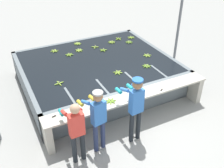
{
  "coord_description": "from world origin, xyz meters",
  "views": [
    {
      "loc": [
        -2.89,
        -4.4,
        4.64
      ],
      "look_at": [
        0.0,
        1.3,
        0.58
      ],
      "focal_mm": 42.0,
      "sensor_mm": 36.0,
      "label": 1
    }
  ],
  "objects_px": {
    "banana_bunch_ledge_0": "(111,101)",
    "banana_bunch_floating_8": "(118,72)",
    "banana_bunch_floating_11": "(118,39)",
    "banana_bunch_floating_10": "(147,66)",
    "banana_bunch_floating_1": "(69,55)",
    "knife_0": "(162,89)",
    "banana_bunch_floating_6": "(78,44)",
    "banana_bunch_floating_9": "(95,47)",
    "worker_0": "(76,128)",
    "knife_1": "(57,115)",
    "worker_2": "(135,104)",
    "banana_bunch_floating_5": "(147,55)",
    "banana_bunch_floating_2": "(103,50)",
    "worker_1": "(98,116)",
    "banana_bunch_floating_12": "(59,83)",
    "banana_bunch_floating_3": "(131,37)",
    "support_post_right": "(179,22)",
    "banana_bunch_floating_0": "(129,42)",
    "banana_bunch_floating_13": "(54,51)",
    "banana_bunch_floating_4": "(79,50)",
    "banana_bunch_floating_7": "(112,42)"
  },
  "relations": [
    {
      "from": "banana_bunch_floating_2",
      "to": "banana_bunch_floating_11",
      "type": "xyz_separation_m",
      "value": [
        0.92,
        0.63,
        0.0
      ]
    },
    {
      "from": "banana_bunch_floating_0",
      "to": "banana_bunch_floating_2",
      "type": "height_order",
      "value": "same"
    },
    {
      "from": "banana_bunch_floating_2",
      "to": "banana_bunch_floating_9",
      "type": "bearing_deg",
      "value": 111.9
    },
    {
      "from": "banana_bunch_floating_2",
      "to": "banana_bunch_floating_13",
      "type": "xyz_separation_m",
      "value": [
        -1.5,
        0.69,
        -0.0
      ]
    },
    {
      "from": "worker_0",
      "to": "banana_bunch_floating_2",
      "type": "height_order",
      "value": "worker_0"
    },
    {
      "from": "worker_1",
      "to": "banana_bunch_floating_12",
      "type": "bearing_deg",
      "value": 99.36
    },
    {
      "from": "banana_bunch_floating_12",
      "to": "banana_bunch_floating_11",
      "type": "bearing_deg",
      "value": 34.64
    },
    {
      "from": "worker_0",
      "to": "banana_bunch_floating_7",
      "type": "bearing_deg",
      "value": 54.09
    },
    {
      "from": "banana_bunch_floating_6",
      "to": "worker_2",
      "type": "bearing_deg",
      "value": -92.48
    },
    {
      "from": "banana_bunch_floating_7",
      "to": "banana_bunch_floating_11",
      "type": "bearing_deg",
      "value": 23.79
    },
    {
      "from": "banana_bunch_floating_9",
      "to": "support_post_right",
      "type": "relative_size",
      "value": 0.08
    },
    {
      "from": "banana_bunch_floating_3",
      "to": "banana_bunch_floating_10",
      "type": "bearing_deg",
      "value": -108.4
    },
    {
      "from": "banana_bunch_floating_1",
      "to": "knife_0",
      "type": "distance_m",
      "value": 3.4
    },
    {
      "from": "banana_bunch_floating_11",
      "to": "banana_bunch_floating_10",
      "type": "bearing_deg",
      "value": -95.94
    },
    {
      "from": "knife_0",
      "to": "support_post_right",
      "type": "relative_size",
      "value": 0.1
    },
    {
      "from": "banana_bunch_ledge_0",
      "to": "banana_bunch_floating_3",
      "type": "bearing_deg",
      "value": 52.63
    },
    {
      "from": "banana_bunch_floating_2",
      "to": "banana_bunch_floating_6",
      "type": "distance_m",
      "value": 1.08
    },
    {
      "from": "banana_bunch_floating_3",
      "to": "knife_1",
      "type": "relative_size",
      "value": 0.81
    },
    {
      "from": "banana_bunch_floating_0",
      "to": "banana_bunch_floating_3",
      "type": "distance_m",
      "value": 0.44
    },
    {
      "from": "banana_bunch_floating_6",
      "to": "banana_bunch_floating_9",
      "type": "height_order",
      "value": "same"
    },
    {
      "from": "banana_bunch_floating_6",
      "to": "banana_bunch_floating_12",
      "type": "distance_m",
      "value": 2.67
    },
    {
      "from": "banana_bunch_floating_9",
      "to": "banana_bunch_floating_2",
      "type": "bearing_deg",
      "value": -68.1
    },
    {
      "from": "worker_1",
      "to": "banana_bunch_floating_2",
      "type": "relative_size",
      "value": 5.83
    },
    {
      "from": "banana_bunch_floating_5",
      "to": "knife_0",
      "type": "height_order",
      "value": "banana_bunch_floating_5"
    },
    {
      "from": "worker_0",
      "to": "banana_bunch_floating_8",
      "type": "xyz_separation_m",
      "value": [
        1.94,
        1.78,
        -0.08
      ]
    },
    {
      "from": "banana_bunch_ledge_0",
      "to": "banana_bunch_floating_8",
      "type": "bearing_deg",
      "value": 54.99
    },
    {
      "from": "banana_bunch_floating_2",
      "to": "knife_0",
      "type": "height_order",
      "value": "banana_bunch_floating_2"
    },
    {
      "from": "banana_bunch_floating_2",
      "to": "support_post_right",
      "type": "height_order",
      "value": "support_post_right"
    },
    {
      "from": "banana_bunch_floating_8",
      "to": "banana_bunch_floating_0",
      "type": "bearing_deg",
      "value": 51.56
    },
    {
      "from": "banana_bunch_floating_3",
      "to": "banana_bunch_floating_10",
      "type": "xyz_separation_m",
      "value": [
        -0.72,
        -2.15,
        -0.0
      ]
    },
    {
      "from": "banana_bunch_floating_8",
      "to": "banana_bunch_floating_2",
      "type": "bearing_deg",
      "value": 80.14
    },
    {
      "from": "worker_2",
      "to": "banana_bunch_ledge_0",
      "type": "distance_m",
      "value": 0.73
    },
    {
      "from": "banana_bunch_floating_6",
      "to": "knife_1",
      "type": "xyz_separation_m",
      "value": [
        -1.84,
        -3.56,
        -0.01
      ]
    },
    {
      "from": "worker_1",
      "to": "banana_bunch_floating_2",
      "type": "height_order",
      "value": "worker_1"
    },
    {
      "from": "banana_bunch_floating_0",
      "to": "worker_2",
      "type": "bearing_deg",
      "value": -118.13
    },
    {
      "from": "knife_1",
      "to": "support_post_right",
      "type": "xyz_separation_m",
      "value": [
        5.03,
        2.02,
        0.76
      ]
    },
    {
      "from": "worker_1",
      "to": "banana_bunch_floating_0",
      "type": "relative_size",
      "value": 5.76
    },
    {
      "from": "worker_2",
      "to": "banana_bunch_floating_0",
      "type": "distance_m",
      "value": 4.03
    },
    {
      "from": "banana_bunch_floating_10",
      "to": "banana_bunch_floating_1",
      "type": "bearing_deg",
      "value": 135.55
    },
    {
      "from": "worker_0",
      "to": "knife_1",
      "type": "distance_m",
      "value": 0.74
    },
    {
      "from": "banana_bunch_floating_1",
      "to": "knife_1",
      "type": "distance_m",
      "value": 3.11
    },
    {
      "from": "banana_bunch_floating_4",
      "to": "banana_bunch_floating_13",
      "type": "distance_m",
      "value": 0.83
    },
    {
      "from": "banana_bunch_floating_9",
      "to": "banana_bunch_floating_10",
      "type": "distance_m",
      "value": 2.16
    },
    {
      "from": "banana_bunch_floating_6",
      "to": "banana_bunch_floating_12",
      "type": "xyz_separation_m",
      "value": [
        -1.39,
        -2.28,
        0.0
      ]
    },
    {
      "from": "banana_bunch_floating_2",
      "to": "support_post_right",
      "type": "bearing_deg",
      "value": -13.7
    },
    {
      "from": "knife_1",
      "to": "banana_bunch_floating_2",
      "type": "bearing_deg",
      "value": 47.59
    },
    {
      "from": "knife_0",
      "to": "knife_1",
      "type": "bearing_deg",
      "value": 176.02
    },
    {
      "from": "worker_2",
      "to": "knife_1",
      "type": "relative_size",
      "value": 4.98
    },
    {
      "from": "banana_bunch_floating_5",
      "to": "banana_bunch_floating_8",
      "type": "bearing_deg",
      "value": -158.09
    },
    {
      "from": "banana_bunch_floating_1",
      "to": "banana_bunch_floating_5",
      "type": "xyz_separation_m",
      "value": [
        2.26,
        -1.2,
        0.0
      ]
    }
  ]
}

